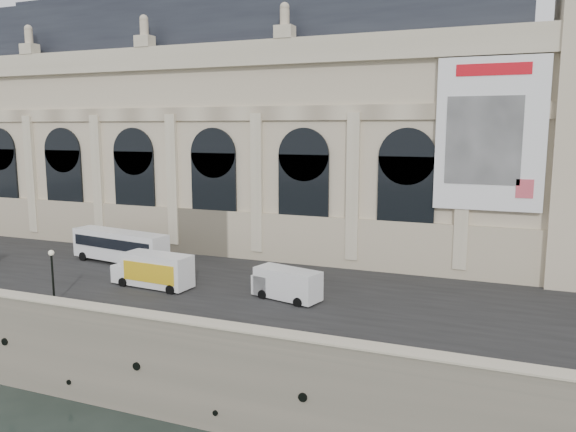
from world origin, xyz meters
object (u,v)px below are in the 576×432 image
(lamp_right, at_px, (53,277))
(van_c, at_px, (284,284))
(box_truck, at_px, (154,270))
(bus_left, at_px, (120,246))

(lamp_right, bearing_deg, van_c, 25.55)
(box_truck, xyz_separation_m, lamp_right, (-4.49, -6.80, 0.65))
(bus_left, xyz_separation_m, box_truck, (8.10, -5.86, -0.38))
(van_c, height_order, lamp_right, lamp_right)
(van_c, bearing_deg, lamp_right, -154.45)
(van_c, xyz_separation_m, lamp_right, (-16.20, -7.74, 0.85))
(box_truck, distance_m, lamp_right, 8.17)
(box_truck, relative_size, lamp_right, 1.75)
(van_c, bearing_deg, box_truck, -175.38)
(bus_left, xyz_separation_m, lamp_right, (3.61, -12.65, 0.27))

